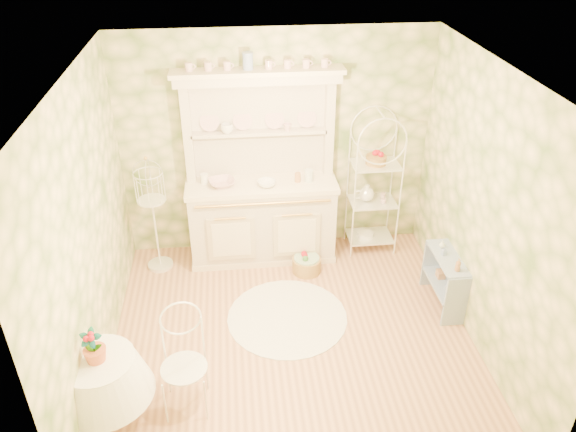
{
  "coord_description": "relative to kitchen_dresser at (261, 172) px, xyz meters",
  "views": [
    {
      "loc": [
        -0.51,
        -4.25,
        3.98
      ],
      "look_at": [
        0.0,
        0.5,
        1.15
      ],
      "focal_mm": 35.0,
      "sensor_mm": 36.0,
      "label": 1
    }
  ],
  "objects": [
    {
      "name": "wall_left",
      "position": [
        -1.6,
        -1.52,
        0.21
      ],
      "size": [
        3.6,
        3.6,
        0.0
      ],
      "primitive_type": "plane",
      "color": "#F8E1AF",
      "rests_on": "floor"
    },
    {
      "name": "cafe_chair",
      "position": [
        -0.82,
        -2.26,
        -0.74
      ],
      "size": [
        0.42,
        0.42,
        0.8
      ],
      "primitive_type": "cube",
      "rotation": [
        0.0,
        0.0,
        0.15
      ],
      "color": "white",
      "rests_on": "floor"
    },
    {
      "name": "bowl_floral",
      "position": [
        -0.45,
        -0.03,
        -0.13
      ],
      "size": [
        0.34,
        0.34,
        0.07
      ],
      "primitive_type": "imported",
      "rotation": [
        0.0,
        0.0,
        0.19
      ],
      "color": "white",
      "rests_on": "kitchen_dresser"
    },
    {
      "name": "bowl_white",
      "position": [
        0.06,
        -0.09,
        -0.13
      ],
      "size": [
        0.24,
        0.24,
        0.07
      ],
      "primitive_type": "imported",
      "rotation": [
        0.0,
        0.0,
        0.13
      ],
      "color": "white",
      "rests_on": "kitchen_dresser"
    },
    {
      "name": "floor",
      "position": [
        0.2,
        -1.52,
        -1.15
      ],
      "size": [
        3.6,
        3.6,
        0.0
      ],
      "primitive_type": "plane",
      "color": "tan",
      "rests_on": "ground"
    },
    {
      "name": "bakers_rack",
      "position": [
        1.35,
        0.05,
        -0.28
      ],
      "size": [
        0.54,
        0.38,
        1.72
      ],
      "primitive_type": "cube",
      "rotation": [
        0.0,
        0.0,
        0.0
      ],
      "color": "white",
      "rests_on": "floor"
    },
    {
      "name": "wall_right",
      "position": [
        2.0,
        -1.52,
        0.21
      ],
      "size": [
        3.6,
        3.6,
        0.0
      ],
      "primitive_type": "plane",
      "color": "#F8E1AF",
      "rests_on": "floor"
    },
    {
      "name": "wall_back",
      "position": [
        0.2,
        0.28,
        0.21
      ],
      "size": [
        3.6,
        3.6,
        0.0
      ],
      "primitive_type": "plane",
      "color": "#F8E1AF",
      "rests_on": "floor"
    },
    {
      "name": "round_table",
      "position": [
        -1.48,
        -2.36,
        -0.84
      ],
      "size": [
        0.59,
        0.59,
        0.61
      ],
      "primitive_type": "cylinder",
      "rotation": [
        0.0,
        0.0,
        0.07
      ],
      "color": "white",
      "rests_on": "floor"
    },
    {
      "name": "bottle_amber",
      "position": [
        1.88,
        -1.39,
        -0.46
      ],
      "size": [
        0.07,
        0.07,
        0.15
      ],
      "primitive_type": "imported",
      "rotation": [
        0.0,
        0.0,
        0.33
      ],
      "color": "#B17949",
      "rests_on": "side_shelf"
    },
    {
      "name": "side_shelf",
      "position": [
        1.88,
        -1.14,
        -0.83
      ],
      "size": [
        0.36,
        0.77,
        0.63
      ],
      "primitive_type": "cube",
      "rotation": [
        0.0,
        0.0,
        0.12
      ],
      "color": "#90A4C5",
      "rests_on": "floor"
    },
    {
      "name": "ceiling",
      "position": [
        0.2,
        -1.52,
        1.56
      ],
      "size": [
        3.6,
        3.6,
        0.0
      ],
      "primitive_type": "plane",
      "color": "white",
      "rests_on": "floor"
    },
    {
      "name": "lace_rug",
      "position": [
        0.17,
        -1.2,
        -1.14
      ],
      "size": [
        1.49,
        1.49,
        0.01
      ],
      "primitive_type": "cylinder",
      "rotation": [
        0.0,
        0.0,
        -0.18
      ],
      "color": "white",
      "rests_on": "floor"
    },
    {
      "name": "cup_left",
      "position": [
        -0.36,
        0.14,
        0.47
      ],
      "size": [
        0.16,
        0.16,
        0.11
      ],
      "primitive_type": "imported",
      "rotation": [
        0.0,
        0.0,
        0.2
      ],
      "color": "white",
      "rests_on": "kitchen_dresser"
    },
    {
      "name": "birdcage_stand",
      "position": [
        -1.25,
        -0.11,
        -0.44
      ],
      "size": [
        0.37,
        0.37,
        1.42
      ],
      "primitive_type": "cube",
      "rotation": [
        0.0,
        0.0,
        0.11
      ],
      "color": "white",
      "rests_on": "floor"
    },
    {
      "name": "bottle_glass",
      "position": [
        1.87,
        -0.96,
        -0.5
      ],
      "size": [
        0.08,
        0.08,
        0.08
      ],
      "primitive_type": "imported",
      "rotation": [
        0.0,
        0.0,
        0.35
      ],
      "color": "silver",
      "rests_on": "side_shelf"
    },
    {
      "name": "potted_geranium",
      "position": [
        -1.48,
        -2.39,
        -0.29
      ],
      "size": [
        0.18,
        0.13,
        0.33
      ],
      "primitive_type": "imported",
      "rotation": [
        0.0,
        0.0,
        -0.06
      ],
      "color": "#3F7238",
      "rests_on": "round_table"
    },
    {
      "name": "bottle_blue",
      "position": [
        1.84,
        -1.09,
        -0.49
      ],
      "size": [
        0.05,
        0.05,
        0.1
      ],
      "primitive_type": "imported",
      "rotation": [
        0.0,
        0.0,
        0.26
      ],
      "color": "#8095C7",
      "rests_on": "side_shelf"
    },
    {
      "name": "kitchen_dresser",
      "position": [
        0.0,
        0.0,
        0.0
      ],
      "size": [
        1.87,
        0.61,
        2.29
      ],
      "primitive_type": "cube",
      "color": "silver",
      "rests_on": "floor"
    },
    {
      "name": "floor_basket",
      "position": [
        0.49,
        -0.4,
        -1.03
      ],
      "size": [
        0.46,
        0.46,
        0.23
      ],
      "primitive_type": "cylinder",
      "rotation": [
        0.0,
        0.0,
        0.38
      ],
      "color": "#B08646",
      "rests_on": "floor"
    },
    {
      "name": "wall_front",
      "position": [
        0.2,
        -3.32,
        0.21
      ],
      "size": [
        3.6,
        3.6,
        0.0
      ],
      "primitive_type": "plane",
      "color": "#F8E1AF",
      "rests_on": "floor"
    },
    {
      "name": "cup_right",
      "position": [
        0.32,
        0.14,
        0.47
      ],
      "size": [
        0.12,
        0.12,
        0.09
      ],
      "primitive_type": "imported",
      "rotation": [
        0.0,
        0.0,
        -0.34
      ],
      "color": "white",
      "rests_on": "kitchen_dresser"
    }
  ]
}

